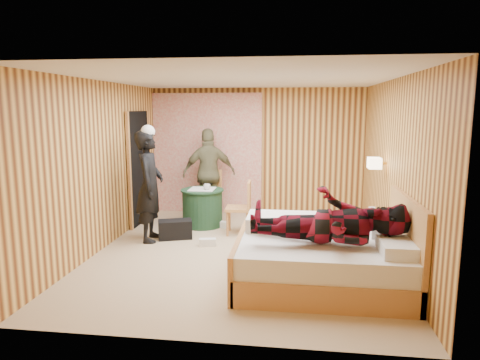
# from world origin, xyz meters

# --- Properties ---
(floor) EXTENTS (4.20, 5.00, 0.01)m
(floor) POSITION_xyz_m (0.00, 0.00, 0.00)
(floor) COLOR tan
(floor) RESTS_ON ground
(ceiling) EXTENTS (4.20, 5.00, 0.01)m
(ceiling) POSITION_xyz_m (0.00, 0.00, 2.50)
(ceiling) COLOR silver
(ceiling) RESTS_ON wall_back
(wall_back) EXTENTS (4.20, 0.02, 2.50)m
(wall_back) POSITION_xyz_m (0.00, 2.50, 1.25)
(wall_back) COLOR #F5C25E
(wall_back) RESTS_ON floor
(wall_left) EXTENTS (0.02, 5.00, 2.50)m
(wall_left) POSITION_xyz_m (-2.10, 0.00, 1.25)
(wall_left) COLOR #F5C25E
(wall_left) RESTS_ON floor
(wall_right) EXTENTS (0.02, 5.00, 2.50)m
(wall_right) POSITION_xyz_m (2.10, 0.00, 1.25)
(wall_right) COLOR #F5C25E
(wall_right) RESTS_ON floor
(curtain) EXTENTS (2.20, 0.08, 2.40)m
(curtain) POSITION_xyz_m (-1.00, 2.43, 1.20)
(curtain) COLOR beige
(curtain) RESTS_ON floor
(doorway) EXTENTS (0.06, 0.90, 2.05)m
(doorway) POSITION_xyz_m (-2.06, 1.40, 1.02)
(doorway) COLOR black
(doorway) RESTS_ON floor
(wall_lamp) EXTENTS (0.26, 0.24, 0.16)m
(wall_lamp) POSITION_xyz_m (1.92, 0.45, 1.30)
(wall_lamp) COLOR gold
(wall_lamp) RESTS_ON wall_right
(bed) EXTENTS (2.01, 1.59, 1.09)m
(bed) POSITION_xyz_m (1.12, -1.00, 0.32)
(bed) COLOR tan
(bed) RESTS_ON floor
(nightstand) EXTENTS (0.45, 0.61, 0.59)m
(nightstand) POSITION_xyz_m (1.88, 0.10, 0.31)
(nightstand) COLOR tan
(nightstand) RESTS_ON floor
(round_table) EXTENTS (0.77, 0.77, 0.68)m
(round_table) POSITION_xyz_m (-0.88, 1.35, 0.34)
(round_table) COLOR #1F442B
(round_table) RESTS_ON floor
(chair_far) EXTENTS (0.48, 0.48, 0.93)m
(chair_far) POSITION_xyz_m (-0.87, 1.97, 0.54)
(chair_far) COLOR tan
(chair_far) RESTS_ON floor
(chair_near) EXTENTS (0.43, 0.43, 0.90)m
(chair_near) POSITION_xyz_m (-0.09, 0.94, 0.52)
(chair_near) COLOR tan
(chair_near) RESTS_ON floor
(duffel_bag) EXTENTS (0.60, 0.44, 0.30)m
(duffel_bag) POSITION_xyz_m (-1.16, 0.54, 0.15)
(duffel_bag) COLOR black
(duffel_bag) RESTS_ON floor
(sneaker_left) EXTENTS (0.27, 0.18, 0.11)m
(sneaker_left) POSITION_xyz_m (-0.51, 1.28, 0.06)
(sneaker_left) COLOR silver
(sneaker_left) RESTS_ON floor
(sneaker_right) EXTENTS (0.27, 0.15, 0.11)m
(sneaker_right) POSITION_xyz_m (-0.56, 0.22, 0.06)
(sneaker_right) COLOR silver
(sneaker_right) RESTS_ON floor
(woman_standing) EXTENTS (0.49, 0.69, 1.77)m
(woman_standing) POSITION_xyz_m (-1.51, 0.40, 0.88)
(woman_standing) COLOR black
(woman_standing) RESTS_ON floor
(man_at_table) EXTENTS (1.09, 0.73, 1.72)m
(man_at_table) POSITION_xyz_m (-0.88, 1.99, 0.86)
(man_at_table) COLOR #6D6A48
(man_at_table) RESTS_ON floor
(man_on_bed) EXTENTS (0.86, 0.67, 1.77)m
(man_on_bed) POSITION_xyz_m (1.15, -1.23, 0.98)
(man_on_bed) COLOR #5E0916
(man_on_bed) RESTS_ON bed
(book_lower) EXTENTS (0.19, 0.24, 0.02)m
(book_lower) POSITION_xyz_m (1.88, 0.05, 0.60)
(book_lower) COLOR silver
(book_lower) RESTS_ON nightstand
(book_upper) EXTENTS (0.25, 0.27, 0.02)m
(book_upper) POSITION_xyz_m (1.88, 0.05, 0.62)
(book_upper) COLOR silver
(book_upper) RESTS_ON nightstand
(cup_nightstand) EXTENTS (0.10, 0.10, 0.09)m
(cup_nightstand) POSITION_xyz_m (1.88, 0.23, 0.64)
(cup_nightstand) COLOR silver
(cup_nightstand) RESTS_ON nightstand
(cup_table) EXTENTS (0.13, 0.13, 0.10)m
(cup_table) POSITION_xyz_m (-0.78, 1.30, 0.73)
(cup_table) COLOR silver
(cup_table) RESTS_ON round_table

